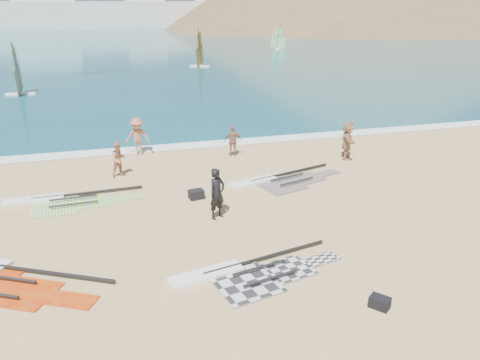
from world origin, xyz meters
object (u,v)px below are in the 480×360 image
object	(u,v)px
beachgoer_right	(347,140)
person_wetsuit	(217,194)
rig_green	(62,201)
beachgoer_back	(233,141)
gear_bag_near	(196,194)
beachgoer_mid	(137,137)
beachgoer_left	(119,159)
rig_orange	(278,181)
rig_grey	(245,273)
gear_bag_far	(380,302)

from	to	relation	value
beachgoer_right	person_wetsuit	bearing A→B (deg)	144.77
rig_green	beachgoer_back	distance (m)	8.95
gear_bag_near	beachgoer_mid	world-z (taller)	beachgoer_mid
beachgoer_left	rig_green	bearing A→B (deg)	-155.86
rig_green	rig_orange	size ratio (longest dim) A/B	0.98
beachgoer_left	beachgoer_mid	xyz separation A→B (m)	(1.03, 3.05, 0.16)
rig_grey	gear_bag_near	xyz separation A→B (m)	(-0.29, 5.91, 0.13)
beachgoer_right	rig_grey	bearing A→B (deg)	160.63
gear_bag_far	gear_bag_near	bearing A→B (deg)	110.85
gear_bag_far	person_wetsuit	distance (m)	6.98
rig_green	person_wetsuit	bearing A→B (deg)	-31.32
gear_bag_far	person_wetsuit	xyz separation A→B (m)	(-2.76, 6.36, 0.79)
person_wetsuit	beachgoer_mid	size ratio (longest dim) A/B	0.97
rig_green	beachgoer_left	size ratio (longest dim) A/B	3.34
rig_grey	person_wetsuit	size ratio (longest dim) A/B	2.81
beachgoer_mid	beachgoer_back	xyz separation A→B (m)	(4.63, -1.47, -0.18)
rig_orange	beachgoer_right	world-z (taller)	beachgoer_right
rig_orange	gear_bag_far	size ratio (longest dim) A/B	10.98
rig_grey	gear_bag_near	world-z (taller)	gear_bag_near
beachgoer_mid	gear_bag_far	bearing A→B (deg)	-59.50
rig_green	person_wetsuit	distance (m)	6.38
gear_bag_near	gear_bag_far	world-z (taller)	gear_bag_near
person_wetsuit	beachgoer_right	xyz separation A→B (m)	(7.79, 5.01, 0.01)
beachgoer_left	beachgoer_back	world-z (taller)	beachgoer_left
gear_bag_far	beachgoer_left	world-z (taller)	beachgoer_left
person_wetsuit	beachgoer_right	world-z (taller)	beachgoer_right
gear_bag_near	beachgoer_back	world-z (taller)	beachgoer_back
gear_bag_near	beachgoer_mid	size ratio (longest dim) A/B	0.29
rig_grey	beachgoer_mid	xyz separation A→B (m)	(-2.06, 12.41, 0.92)
beachgoer_back	beachgoer_right	world-z (taller)	beachgoer_right
rig_orange	beachgoer_left	world-z (taller)	beachgoer_left
gear_bag_near	person_wetsuit	bearing A→B (deg)	-78.21
rig_orange	gear_bag_far	xyz separation A→B (m)	(-0.63, -9.21, 0.10)
person_wetsuit	beachgoer_mid	world-z (taller)	beachgoer_mid
rig_green	gear_bag_far	size ratio (longest dim) A/B	10.80
gear_bag_far	beachgoer_back	xyz separation A→B (m)	(-0.31, 13.34, 0.64)
rig_grey	beachgoer_right	size ratio (longest dim) A/B	2.78
beachgoer_back	beachgoer_right	distance (m)	5.70
beachgoer_back	rig_green	bearing A→B (deg)	31.15
rig_orange	person_wetsuit	xyz separation A→B (m)	(-3.39, -2.84, 0.89)
person_wetsuit	gear_bag_near	bearing A→B (deg)	70.81
person_wetsuit	rig_grey	bearing A→B (deg)	-122.69
rig_orange	beachgoer_back	world-z (taller)	beachgoer_back
gear_bag_near	gear_bag_far	distance (m)	8.90
person_wetsuit	beachgoer_back	xyz separation A→B (m)	(2.45, 6.98, -0.15)
rig_orange	beachgoer_back	distance (m)	4.31
gear_bag_near	beachgoer_left	distance (m)	4.48
rig_grey	beachgoer_mid	distance (m)	12.61
rig_green	gear_bag_near	world-z (taller)	gear_bag_near
gear_bag_far	beachgoer_mid	world-z (taller)	beachgoer_mid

